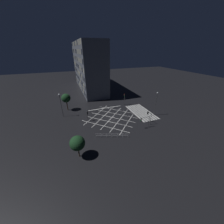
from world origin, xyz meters
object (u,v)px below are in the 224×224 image
(traffic_light_sw_main, at_px, (149,115))
(street_lamp_east, at_px, (60,101))
(traffic_light_median_north, at_px, (88,114))
(street_tree_near, at_px, (77,143))
(traffic_light_se_main, at_px, (125,97))
(street_tree_far, at_px, (66,98))
(traffic_light_se_cross, at_px, (124,97))
(street_lamp_west, at_px, (156,101))
(traffic_light_sw_cross, at_px, (144,120))

(traffic_light_sw_main, distance_m, street_lamp_east, 26.73)
(traffic_light_median_north, xyz_separation_m, street_tree_near, (-13.29, 4.32, 1.10))
(traffic_light_se_main, bearing_deg, traffic_light_median_north, -64.93)
(street_tree_near, bearing_deg, traffic_light_sw_main, -73.86)
(street_tree_near, xyz_separation_m, street_tree_far, (23.33, 0.98, 1.10))
(traffic_light_median_north, bearing_deg, traffic_light_sw_main, -24.25)
(traffic_light_sw_main, bearing_deg, street_tree_far, 51.19)
(street_tree_far, bearing_deg, street_lamp_east, 159.72)
(traffic_light_sw_main, xyz_separation_m, street_tree_near, (-5.96, 20.60, 0.77))
(traffic_light_sw_main, relative_size, street_tree_near, 0.74)
(traffic_light_se_main, distance_m, street_tree_far, 21.09)
(traffic_light_se_cross, bearing_deg, traffic_light_median_north, 25.23)
(traffic_light_median_north, relative_size, street_lamp_west, 0.41)
(traffic_light_median_north, height_order, street_lamp_east, street_lamp_east)
(traffic_light_sw_cross, xyz_separation_m, street_lamp_east, (14.69, 20.52, 2.85))
(street_lamp_east, relative_size, street_tree_near, 1.57)
(traffic_light_sw_cross, relative_size, traffic_light_median_north, 1.08)
(traffic_light_sw_cross, height_order, traffic_light_median_north, traffic_light_sw_cross)
(street_tree_far, bearing_deg, traffic_light_sw_cross, -135.41)
(street_lamp_east, xyz_separation_m, street_lamp_west, (-9.56, -27.86, -0.44))
(traffic_light_se_cross, distance_m, street_lamp_east, 22.61)
(street_tree_far, bearing_deg, traffic_light_median_north, -152.12)
(traffic_light_se_cross, relative_size, street_lamp_west, 0.57)
(street_lamp_west, height_order, street_tree_near, street_lamp_west)
(street_tree_near, bearing_deg, traffic_light_sw_cross, -76.83)
(traffic_light_median_north, bearing_deg, street_tree_far, 117.88)
(traffic_light_sw_main, relative_size, traffic_light_se_cross, 0.80)
(street_lamp_east, bearing_deg, traffic_light_se_cross, -85.62)
(traffic_light_se_main, bearing_deg, street_tree_far, -97.54)
(traffic_light_median_north, distance_m, traffic_light_se_main, 17.19)
(traffic_light_se_cross, height_order, street_tree_far, street_tree_far)
(traffic_light_sw_main, bearing_deg, traffic_light_se_main, 2.86)
(traffic_light_sw_main, relative_size, street_tree_far, 0.60)
(traffic_light_median_north, bearing_deg, traffic_light_sw_cross, -33.88)
(traffic_light_sw_main, bearing_deg, street_lamp_east, 60.95)
(street_tree_near, bearing_deg, traffic_light_median_north, -18.02)
(street_tree_near, height_order, street_tree_far, street_tree_far)
(traffic_light_sw_cross, bearing_deg, traffic_light_median_north, -33.88)
(traffic_light_se_main, bearing_deg, street_tree_near, -44.01)
(traffic_light_se_main, bearing_deg, street_lamp_west, 25.44)
(traffic_light_sw_main, xyz_separation_m, street_lamp_west, (3.35, -4.62, 2.34))
(traffic_light_median_north, xyz_separation_m, traffic_light_se_cross, (7.29, -15.48, 0.90))
(traffic_light_se_cross, distance_m, street_tree_far, 21.01)
(traffic_light_se_main, height_order, street_tree_far, street_tree_far)
(traffic_light_sw_cross, height_order, traffic_light_sw_main, traffic_light_sw_main)
(traffic_light_se_cross, bearing_deg, traffic_light_sw_main, 93.12)
(traffic_light_se_cross, distance_m, street_lamp_west, 12.63)
(traffic_light_se_main, height_order, street_tree_near, street_tree_near)
(traffic_light_se_cross, bearing_deg, street_tree_near, 46.11)
(traffic_light_sw_cross, bearing_deg, street_lamp_west, -145.06)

